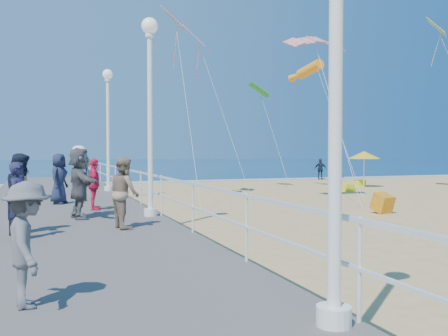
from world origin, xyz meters
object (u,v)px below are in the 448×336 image
object	(u,v)px
spectator_3	(94,184)
spectator_6	(24,176)
spectator_2	(27,244)
beach_walker_c	(86,175)
beach_chair_left	(359,183)
woman_holding_toddler	(81,181)
spectator_4	(59,179)
lamp_post_mid	(150,95)
spectator_0	(19,201)
spectator_5	(79,183)
beach_walker_b	(320,169)
spectator_1	(124,192)
toddler_held	(86,171)
lamp_post_far	(108,117)
beach_chair_right	(348,188)
beach_umbrella	(364,155)
box_kite	(383,205)
beach_walker_a	(338,174)
spectator_7	(22,193)

from	to	relation	value
spectator_3	spectator_6	size ratio (longest dim) A/B	0.94
spectator_2	beach_walker_c	xyz separation A→B (m)	(2.36, 21.31, -0.21)
beach_chair_left	woman_holding_toddler	bearing A→B (deg)	-145.91
spectator_3	spectator_4	world-z (taller)	spectator_4
lamp_post_mid	spectator_0	size ratio (longest dim) A/B	3.44
spectator_5	beach_walker_c	xyz separation A→B (m)	(1.28, 13.91, -0.42)
spectator_5	beach_walker_b	bearing A→B (deg)	-53.19
spectator_1	spectator_5	size ratio (longest dim) A/B	0.88
toddler_held	beach_walker_c	xyz separation A→B (m)	(1.06, 13.34, -0.72)
lamp_post_far	spectator_5	bearing A→B (deg)	-101.69
beach_chair_right	beach_walker_b	bearing A→B (deg)	66.49
beach_walker_c	beach_umbrella	bearing A→B (deg)	39.97
spectator_0	box_kite	world-z (taller)	spectator_0
spectator_1	spectator_3	world-z (taller)	spectator_1
spectator_1	beach_chair_right	bearing A→B (deg)	-61.32
spectator_0	beach_chair_left	distance (m)	23.56
beach_walker_b	box_kite	world-z (taller)	beach_walker_b
spectator_4	spectator_2	bearing A→B (deg)	-155.94
woman_holding_toddler	beach_walker_c	world-z (taller)	woman_holding_toddler
toddler_held	beach_walker_a	bearing A→B (deg)	-48.66
toddler_held	spectator_6	xyz separation A→B (m)	(-1.78, 6.29, -0.40)
spectator_2	beach_umbrella	world-z (taller)	beach_umbrella
spectator_2	spectator_1	bearing A→B (deg)	-25.59
beach_walker_c	beach_chair_left	xyz separation A→B (m)	(15.78, -1.99, -0.70)
toddler_held	beach_walker_a	world-z (taller)	toddler_held
spectator_5	beach_walker_a	world-z (taller)	spectator_5
spectator_0	spectator_5	size ratio (longest dim) A/B	0.84
beach_walker_c	spectator_1	bearing A→B (deg)	-42.42
spectator_4	spectator_7	xyz separation A→B (m)	(-0.93, -5.96, 0.02)
beach_chair_right	lamp_post_far	bearing A→B (deg)	-179.12
beach_walker_b	beach_umbrella	bearing A→B (deg)	117.54
spectator_2	box_kite	bearing A→B (deg)	-59.84
lamp_post_far	beach_umbrella	world-z (taller)	lamp_post_far
spectator_4	spectator_7	distance (m)	6.03
spectator_1	beach_walker_a	bearing A→B (deg)	-56.69
toddler_held	spectator_0	size ratio (longest dim) A/B	0.48
spectator_4	beach_walker_c	size ratio (longest dim) A/B	0.93
toddler_held	spectator_5	xyz separation A→B (m)	(-0.22, -0.57, -0.29)
spectator_7	beach_walker_b	world-z (taller)	spectator_7
beach_walker_b	beach_umbrella	xyz separation A→B (m)	(-1.69, -7.69, 1.13)
lamp_post_mid	woman_holding_toddler	distance (m)	2.96
lamp_post_far	beach_umbrella	xyz separation A→B (m)	(15.14, 2.49, -1.75)
woman_holding_toddler	toddler_held	bearing A→B (deg)	-41.12
toddler_held	spectator_3	distance (m)	1.36
lamp_post_far	beach_walker_c	size ratio (longest dim) A/B	2.95
spectator_1	spectator_3	bearing A→B (deg)	-6.06
spectator_1	spectator_5	xyz separation A→B (m)	(-0.85, 1.97, 0.11)
toddler_held	spectator_6	size ratio (longest dim) A/B	0.45
spectator_0	box_kite	xyz separation A→B (m)	(11.46, 3.56, -0.87)
spectator_0	woman_holding_toddler	bearing A→B (deg)	2.54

